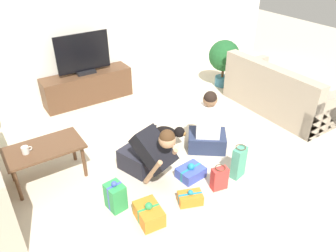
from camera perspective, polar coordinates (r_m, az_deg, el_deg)
name	(u,v)px	position (r m, az deg, el deg)	size (l,w,h in m)	color
ground_plane	(171,163)	(4.43, 0.60, -6.45)	(16.00, 16.00, 0.00)	beige
wall_back	(86,23)	(6.03, -14.04, 17.01)	(8.40, 0.06, 2.60)	white
sofa_right	(280,94)	(5.87, 18.92, 5.32)	(0.94, 1.87, 0.85)	tan
coffee_table	(44,151)	(4.20, -20.71, -4.16)	(0.90, 0.52, 0.48)	brown
tv_console	(88,87)	(6.04, -13.80, 6.60)	(1.56, 0.42, 0.53)	brown
tv	(83,56)	(5.83, -14.53, 11.72)	(0.93, 0.20, 0.69)	black
potted_plant_corner_right	(224,57)	(6.45, 9.74, 11.68)	(0.59, 0.59, 0.90)	#336B84
person_kneeling	(148,154)	(4.01, -3.42, -4.83)	(0.54, 0.85, 0.80)	#23232D
person_sitting	(208,129)	(4.55, 6.94, -0.53)	(0.66, 0.63, 0.92)	#283351
dog	(170,133)	(4.63, 0.28, -1.20)	(0.36, 0.44, 0.34)	black
gift_box_a	(149,214)	(3.63, -3.33, -15.00)	(0.28, 0.37, 0.25)	orange
gift_box_b	(190,198)	(3.84, 3.89, -12.39)	(0.32, 0.26, 0.18)	orange
gift_box_c	(191,172)	(4.17, 3.99, -8.02)	(0.35, 0.29, 0.21)	#3D51BC
gift_box_d	(115,196)	(3.76, -9.13, -12.00)	(0.20, 0.23, 0.38)	#2D934C
gift_bag_a	(239,162)	(4.18, 12.22, -6.19)	(0.21, 0.15, 0.45)	#4CA384
gift_bag_b	(219,178)	(4.01, 8.93, -8.98)	(0.21, 0.15, 0.32)	red
mug	(25,150)	(4.12, -23.57, -3.84)	(0.12, 0.08, 0.09)	silver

